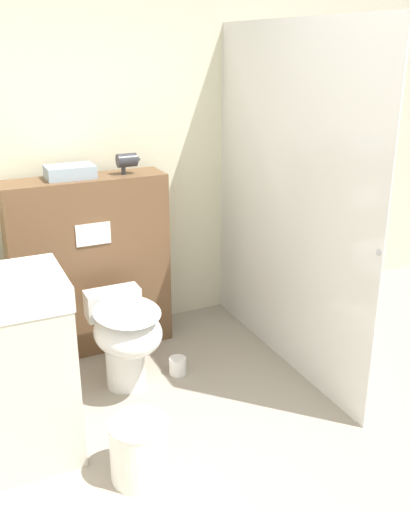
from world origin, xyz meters
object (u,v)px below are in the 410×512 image
(toilet, at_px, (125,334))
(hair_drier, at_px, (128,160))
(sink_vanity, at_px, (4,372))
(waste_bin, at_px, (139,450))

(toilet, height_order, hair_drier, hair_drier)
(sink_vanity, relative_size, hair_drier, 7.19)
(sink_vanity, height_order, waste_bin, sink_vanity)
(toilet, distance_m, sink_vanity, 0.80)
(sink_vanity, height_order, hair_drier, hair_drier)
(hair_drier, bearing_deg, waste_bin, -107.86)
(toilet, height_order, sink_vanity, sink_vanity)
(sink_vanity, bearing_deg, toilet, 25.79)
(hair_drier, bearing_deg, sink_vanity, -136.34)
(toilet, xyz_separation_m, waste_bin, (-0.18, -0.76, -0.21))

